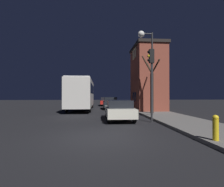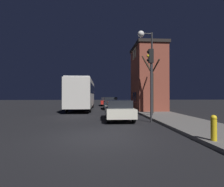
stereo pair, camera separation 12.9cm
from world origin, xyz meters
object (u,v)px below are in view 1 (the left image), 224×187
Objects in this scene: bus at (82,92)px; fire_hydrant at (216,127)px; car_near_lane at (119,110)px; car_far_lane at (105,101)px; traffic_light at (151,70)px; bare_tree at (152,88)px; car_mid_lane at (110,103)px; streetlamp at (146,52)px.

bus is 16.76m from fire_hydrant.
fire_hydrant is at bearing -68.32° from bus.
car_far_lane reaches higher than car_near_lane.
bus is 11.74× the size of fire_hydrant.
traffic_light reaches higher than car_near_lane.
car_near_lane is (-3.31, -3.01, -1.71)m from bare_tree.
car_mid_lane is 1.06× the size of car_far_lane.
bare_tree reaches higher than car_mid_lane.
car_near_lane is (3.49, -9.05, -1.39)m from bus.
bus is 2.48× the size of car_near_lane.
bare_tree is 4.79m from car_near_lane.
bus is 8.75m from car_far_lane.
streetlamp reaches higher than car_mid_lane.
car_near_lane is (-2.39, -1.43, -4.48)m from streetlamp.
bare_tree is (0.92, 1.58, -2.77)m from streetlamp.
traffic_light reaches higher than bus.
car_mid_lane is (3.53, 0.84, -1.35)m from bus.
car_near_lane is at bearing -137.77° from bare_tree.
bare_tree is 0.49× the size of bus.
traffic_light is 5.27× the size of fire_hydrant.
bare_tree is 14.64m from car_far_lane.
traffic_light is 4.55m from bare_tree.
bus is 3.87m from car_mid_lane.
bus is at bearing -166.52° from car_mid_lane.
bare_tree is 1.24× the size of car_mid_lane.
bare_tree is 7.81m from car_mid_lane.
bus is (-5.88, 7.62, -3.09)m from streetlamp.
streetlamp reaches higher than car_near_lane.
fire_hydrant is (6.17, -15.51, -1.50)m from bus.
car_mid_lane is 16.57m from fire_hydrant.
car_near_lane is 4.74× the size of fire_hydrant.
car_near_lane is (-1.96, 1.23, -2.65)m from traffic_light.
streetlamp is 9.13m from fire_hydrant.
traffic_light is 11.59m from car_mid_lane.
car_far_lane is (-2.27, 18.31, -2.65)m from traffic_light.
streetlamp is 1.71× the size of car_far_lane.
car_far_lane is at bearing 68.40° from bus.
streetlamp is at bearing -120.30° from bare_tree.
bus is at bearing 117.95° from traffic_light.
car_far_lane is (-0.34, 7.19, -0.03)m from car_mid_lane.
bus is at bearing 138.40° from bare_tree.
streetlamp is 1.62× the size of car_mid_lane.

